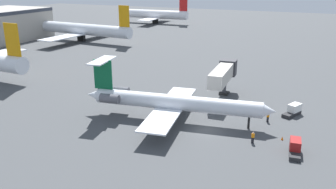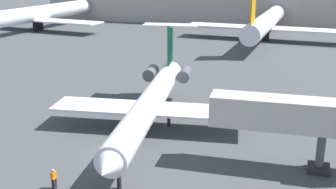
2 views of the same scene
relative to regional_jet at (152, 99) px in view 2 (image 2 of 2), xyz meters
name	(u,v)px [view 2 (image 2 of 2)]	position (x,y,z in m)	size (l,w,h in m)	color
ground_plane	(111,154)	(-1.46, -6.99, -3.31)	(400.00, 400.00, 0.10)	#424447
regional_jet	(152,99)	(0.00, 0.00, 0.00)	(21.48, 31.36, 9.44)	silver
jet_bridge	(302,116)	(14.94, -4.69, 1.50)	(13.34, 3.77, 6.47)	#B7B2A8
ground_crew_marshaller	(54,179)	(-2.83, -14.17, -2.40)	(0.34, 0.45, 1.69)	black
terminal_building	(253,3)	(-1.46, 88.07, 2.31)	(122.29, 23.47, 11.11)	#9E998E
parked_airliner_west_mid	(36,14)	(-52.07, 54.07, 0.98)	(36.88, 43.62, 13.31)	silver
parked_airliner_centre	(267,22)	(5.67, 58.15, 0.97)	(36.80, 43.68, 13.29)	silver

